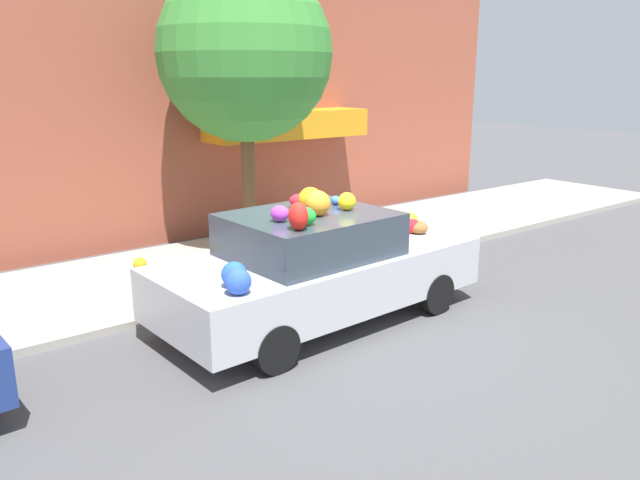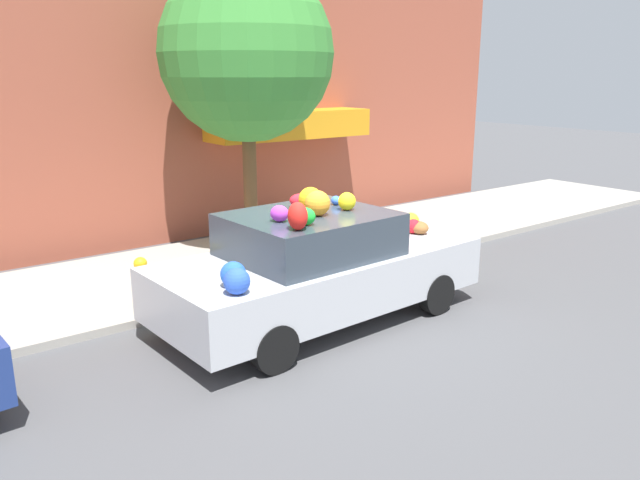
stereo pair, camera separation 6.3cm
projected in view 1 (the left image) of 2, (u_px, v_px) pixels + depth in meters
ground_plane at (316, 317)px, 8.42m from camera, size 60.00×60.00×0.00m
sidewalk_curb at (219, 266)px, 10.47m from camera, size 24.00×3.20×0.11m
building_facade at (162, 99)px, 11.56m from camera, size 18.00×1.20×5.52m
street_tree at (245, 54)px, 10.47m from camera, size 2.98×2.98×4.89m
fire_hydrant at (141, 283)px, 8.39m from camera, size 0.20×0.20×0.70m
art_car at (318, 266)px, 8.13m from camera, size 4.46×2.04×1.80m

